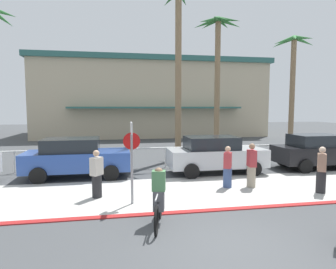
% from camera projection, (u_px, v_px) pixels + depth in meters
% --- Properties ---
extents(ground_plane, '(80.00, 80.00, 0.00)m').
position_uv_depth(ground_plane, '(161.00, 162.00, 16.11)').
color(ground_plane, '#424447').
extents(sidewalk_strip, '(44.00, 4.00, 0.02)m').
position_uv_depth(sidewalk_strip, '(186.00, 191.00, 10.43)').
color(sidewalk_strip, beige).
rests_on(sidewalk_strip, ground).
extents(curb_paint, '(44.00, 0.24, 0.03)m').
position_uv_depth(curb_paint, '(202.00, 211.00, 8.47)').
color(curb_paint, maroon).
rests_on(curb_paint, ground).
extents(building_backdrop, '(23.84, 13.26, 7.98)m').
position_uv_depth(building_backdrop, '(149.00, 99.00, 33.56)').
color(building_backdrop, '#BCAD8E').
rests_on(building_backdrop, ground).
extents(rail_fence, '(18.78, 0.08, 1.04)m').
position_uv_depth(rail_fence, '(165.00, 151.00, 14.57)').
color(rail_fence, white).
rests_on(rail_fence, ground).
extents(stop_sign_bike_lane, '(0.52, 0.56, 2.56)m').
position_uv_depth(stop_sign_bike_lane, '(132.00, 151.00, 8.94)').
color(stop_sign_bike_lane, gray).
rests_on(stop_sign_bike_lane, ground).
extents(palm_tree_2, '(3.26, 2.88, 9.65)m').
position_uv_depth(palm_tree_2, '(178.00, 41.00, 16.44)').
color(palm_tree_2, '#846B4C').
rests_on(palm_tree_2, ground).
extents(palm_tree_3, '(3.19, 2.79, 8.88)m').
position_uv_depth(palm_tree_3, '(218.00, 52.00, 19.05)').
color(palm_tree_3, '#846B4C').
rests_on(palm_tree_3, ground).
extents(palm_tree_4, '(3.15, 3.04, 8.01)m').
position_uv_depth(palm_tree_4, '(293.00, 68.00, 20.49)').
color(palm_tree_4, '#846B4C').
rests_on(palm_tree_4, ground).
extents(car_blue_1, '(4.40, 2.02, 1.69)m').
position_uv_depth(car_blue_1, '(76.00, 157.00, 12.53)').
color(car_blue_1, '#284793').
rests_on(car_blue_1, ground).
extents(car_silver_2, '(4.40, 2.02, 1.69)m').
position_uv_depth(car_silver_2, '(215.00, 154.00, 13.34)').
color(car_silver_2, '#B2B7BC').
rests_on(car_silver_2, ground).
extents(car_black_3, '(4.40, 2.02, 1.69)m').
position_uv_depth(car_black_3, '(319.00, 151.00, 14.36)').
color(car_black_3, black).
rests_on(car_black_3, ground).
extents(cyclist_black_1, '(0.48, 1.78, 1.50)m').
position_uv_depth(cyclist_black_1, '(159.00, 198.00, 7.49)').
color(cyclist_black_1, black).
rests_on(cyclist_black_1, ground).
extents(pedestrian_0, '(0.45, 0.48, 1.61)m').
position_uv_depth(pedestrian_0, '(97.00, 176.00, 9.66)').
color(pedestrian_0, '#232326').
rests_on(pedestrian_0, ground).
extents(pedestrian_1, '(0.44, 0.48, 1.65)m').
position_uv_depth(pedestrian_1, '(321.00, 172.00, 10.19)').
color(pedestrian_1, '#232326').
rests_on(pedestrian_1, ground).
extents(pedestrian_2, '(0.44, 0.48, 1.57)m').
position_uv_depth(pedestrian_2, '(228.00, 169.00, 10.90)').
color(pedestrian_2, '#384C7A').
rests_on(pedestrian_2, ground).
extents(pedestrian_3, '(0.35, 0.43, 1.67)m').
position_uv_depth(pedestrian_3, '(251.00, 167.00, 10.92)').
color(pedestrian_3, gray).
rests_on(pedestrian_3, ground).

